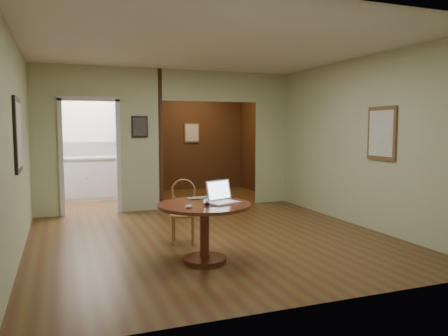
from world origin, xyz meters
name	(u,v)px	position (x,y,z in m)	size (l,w,h in m)	color
floor	(214,239)	(0.00, 0.00, 0.00)	(5.00, 5.00, 0.00)	#4C2A15
room_shell	(141,142)	(-0.47, 3.10, 1.29)	(5.20, 7.50, 5.00)	silver
dining_table	(204,219)	(-0.44, -0.93, 0.51)	(1.11, 1.11, 0.69)	#642D19
chair	(183,208)	(-0.44, 0.00, 0.49)	(0.47, 0.47, 0.88)	brown
open_laptop	(221,197)	(-0.22, -0.91, 0.76)	(0.44, 0.44, 0.26)	silver
closed_laptop	(201,199)	(-0.39, -0.63, 0.70)	(0.30, 0.20, 0.02)	#A6A6AA
mouse	(189,207)	(-0.69, -1.15, 0.71)	(0.10, 0.05, 0.04)	silver
wine_glass	(207,202)	(-0.45, -1.06, 0.74)	(0.08, 0.08, 0.09)	white
pen	(212,206)	(-0.42, -1.15, 0.70)	(0.01, 0.01, 0.14)	#0B1A52
kitchen_cabinet	(93,178)	(-1.35, 4.20, 0.47)	(2.06, 0.60, 0.94)	silver
grocery_bag	(129,150)	(-0.55, 4.20, 1.08)	(0.28, 0.24, 0.28)	tan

